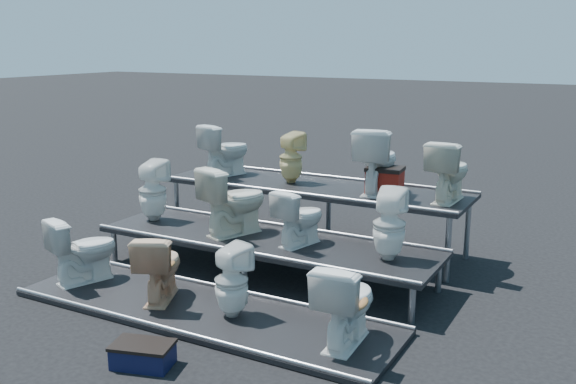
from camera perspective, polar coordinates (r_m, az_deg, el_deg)
The scene contains 18 objects.
ground at distance 7.84m, azimuth -1.98°, elevation -7.38°, with size 80.00×80.00×0.00m, color black.
tier_front at distance 6.83m, azimuth -7.63°, elevation -10.45°, with size 4.20×1.20×0.06m, color black.
tier_mid at distance 7.77m, azimuth -1.99°, elevation -5.79°, with size 4.20×1.20×0.46m, color black.
tier_back at distance 8.80m, azimuth 2.31°, elevation -2.13°, with size 4.20×1.20×0.86m, color black.
toilet_0 at distance 7.73m, azimuth -17.72°, elevation -4.86°, with size 0.43×0.75×0.77m, color white.
toilet_1 at distance 7.00m, azimuth -11.37°, elevation -6.46°, with size 0.42×0.73×0.75m, color #DEAD85.
toilet_2 at distance 6.47m, azimuth -5.03°, elevation -7.87°, with size 0.34×0.34×0.75m, color white.
toilet_3 at distance 5.91m, azimuth 5.17°, elevation -9.73°, with size 0.44×0.78×0.80m, color white.
toilet_4 at distance 8.56m, azimuth -11.94°, elevation 0.12°, with size 0.36×0.37×0.80m, color white.
toilet_5 at distance 7.81m, azimuth -4.81°, elevation -0.73°, with size 0.47×0.83×0.85m, color silver.
toilet_6 at distance 7.39m, azimuth 1.05°, elevation -2.24°, with size 0.37×0.65×0.66m, color white.
toilet_7 at distance 6.95m, azimuth 9.00°, elevation -2.87°, with size 0.35×0.36×0.78m, color white.
toilet_8 at distance 9.34m, azimuth -5.58°, elevation 3.76°, with size 0.42×0.73×0.75m, color white.
toilet_9 at distance 8.79m, azimuth 0.27°, elevation 3.08°, with size 0.32×0.32×0.70m, color beige.
toilet_10 at distance 8.26m, azimuth 7.91°, elevation 2.83°, with size 0.48×0.83×0.85m, color white.
toilet_11 at distance 8.00m, azimuth 14.10°, elevation 1.84°, with size 0.42×0.74×0.75m, color silver.
red_crate at distance 8.22m, azimuth 8.59°, elevation 0.82°, with size 0.43×0.34×0.31m, color maroon.
step_stool at distance 5.89m, azimuth -12.77°, elevation -14.04°, with size 0.51×0.30×0.18m, color black.
Camera 1 is at (3.75, -6.31, 2.76)m, focal length 40.00 mm.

